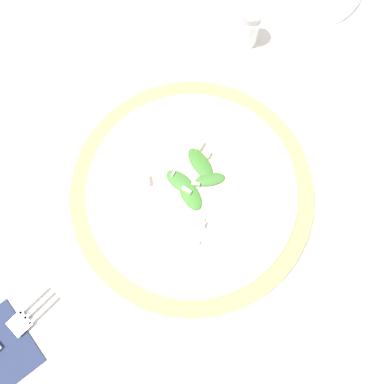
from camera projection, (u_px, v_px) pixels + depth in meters
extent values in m
plane|color=silver|center=(206.00, 203.00, 0.60)|extent=(6.00, 6.00, 0.00)
cylinder|color=white|center=(192.00, 196.00, 0.60)|extent=(0.33, 0.33, 0.01)
cylinder|color=tan|center=(192.00, 194.00, 0.58)|extent=(0.31, 0.31, 0.02)
cylinder|color=silver|center=(192.00, 191.00, 0.57)|extent=(0.27, 0.27, 0.01)
ellipsoid|color=#39772A|center=(200.00, 163.00, 0.58)|extent=(0.03, 0.05, 0.01)
ellipsoid|color=#3E7A30|center=(180.00, 181.00, 0.57)|extent=(0.03, 0.04, 0.01)
ellipsoid|color=#3A7C2A|center=(190.00, 195.00, 0.57)|extent=(0.03, 0.05, 0.01)
ellipsoid|color=#3C782F|center=(210.00, 180.00, 0.57)|extent=(0.04, 0.04, 0.01)
cube|color=#EFE5C6|center=(200.00, 221.00, 0.55)|extent=(0.01, 0.01, 0.01)
cube|color=#EFE5C6|center=(209.00, 155.00, 0.57)|extent=(0.01, 0.01, 0.01)
cube|color=#EFE5C6|center=(173.00, 174.00, 0.57)|extent=(0.01, 0.00, 0.00)
cube|color=#EFE5C6|center=(201.00, 146.00, 0.58)|extent=(0.01, 0.01, 0.01)
cube|color=#EFE5C6|center=(148.00, 180.00, 0.57)|extent=(0.01, 0.01, 0.01)
cube|color=#EFE5C6|center=(195.00, 243.00, 0.55)|extent=(0.01, 0.01, 0.01)
cube|color=#EFE5C6|center=(187.00, 190.00, 0.56)|extent=(0.01, 0.01, 0.01)
cube|color=#EFE5C6|center=(203.00, 223.00, 0.55)|extent=(0.01, 0.01, 0.01)
cube|color=#EFE5C6|center=(197.00, 182.00, 0.57)|extent=(0.01, 0.01, 0.01)
cube|color=silver|center=(20.00, 324.00, 0.56)|extent=(0.02, 0.02, 0.00)
cube|color=silver|center=(43.00, 311.00, 0.56)|extent=(0.04, 0.00, 0.00)
cube|color=silver|center=(38.00, 306.00, 0.56)|extent=(0.04, 0.00, 0.00)
cube|color=silver|center=(34.00, 301.00, 0.56)|extent=(0.04, 0.00, 0.00)
cylinder|color=silver|center=(248.00, 29.00, 0.64)|extent=(0.03, 0.03, 0.06)
cylinder|color=#B7B7BF|center=(251.00, 14.00, 0.61)|extent=(0.03, 0.03, 0.01)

